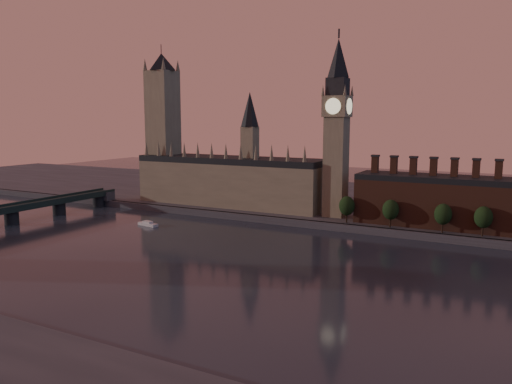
% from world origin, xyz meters
% --- Properties ---
extents(ground, '(900.00, 900.00, 0.00)m').
position_xyz_m(ground, '(0.00, 0.00, 0.00)').
color(ground, black).
rests_on(ground, ground).
extents(north_bank, '(900.00, 182.00, 4.00)m').
position_xyz_m(north_bank, '(0.00, 178.04, 2.00)').
color(north_bank, '#4B4B51').
rests_on(north_bank, ground).
extents(palace_of_westminster, '(130.00, 30.30, 74.00)m').
position_xyz_m(palace_of_westminster, '(-64.41, 114.91, 21.63)').
color(palace_of_westminster, gray).
rests_on(palace_of_westminster, north_bank).
extents(victoria_tower, '(24.00, 24.00, 108.00)m').
position_xyz_m(victoria_tower, '(-120.00, 115.00, 59.09)').
color(victoria_tower, gray).
rests_on(victoria_tower, north_bank).
extents(big_ben, '(15.00, 15.00, 107.00)m').
position_xyz_m(big_ben, '(10.00, 110.00, 56.83)').
color(big_ben, gray).
rests_on(big_ben, north_bank).
extents(chimney_block, '(110.00, 25.00, 37.00)m').
position_xyz_m(chimney_block, '(80.00, 110.00, 17.82)').
color(chimney_block, '#583021').
rests_on(chimney_block, north_bank).
extents(embankment_tree_0, '(8.60, 8.60, 14.88)m').
position_xyz_m(embankment_tree_0, '(22.22, 94.37, 13.47)').
color(embankment_tree_0, black).
rests_on(embankment_tree_0, north_bank).
extents(embankment_tree_1, '(8.60, 8.60, 14.88)m').
position_xyz_m(embankment_tree_1, '(46.26, 93.82, 13.47)').
color(embankment_tree_1, black).
rests_on(embankment_tree_1, north_bank).
extents(embankment_tree_2, '(8.60, 8.60, 14.88)m').
position_xyz_m(embankment_tree_2, '(72.47, 93.62, 13.47)').
color(embankment_tree_2, black).
rests_on(embankment_tree_2, north_bank).
extents(embankment_tree_3, '(8.60, 8.60, 14.88)m').
position_xyz_m(embankment_tree_3, '(90.95, 94.57, 13.47)').
color(embankment_tree_3, black).
rests_on(embankment_tree_3, north_bank).
extents(river_boat, '(14.19, 6.33, 2.74)m').
position_xyz_m(river_boat, '(-82.11, 51.20, 1.05)').
color(river_boat, '#BDBDBD').
rests_on(river_boat, ground).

